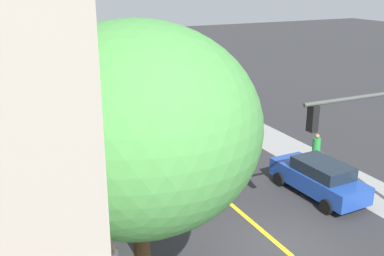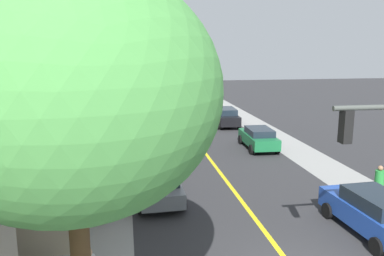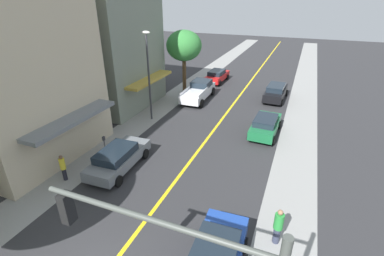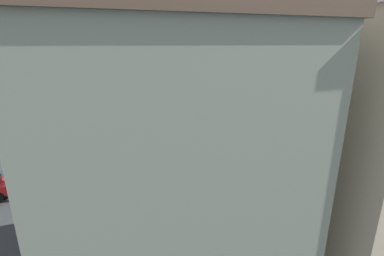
% 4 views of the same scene
% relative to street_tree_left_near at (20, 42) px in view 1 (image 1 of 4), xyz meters
% --- Properties ---
extents(ground_plane, '(140.00, 140.00, 0.00)m').
position_rel_street_tree_left_near_xyz_m(ground_plane, '(6.01, -22.81, -4.84)').
color(ground_plane, '#2D2D30').
extents(road_centerline_stripe, '(0.20, 126.00, 0.00)m').
position_rel_street_tree_left_near_xyz_m(road_centerline_stripe, '(6.01, -22.81, -4.84)').
color(road_centerline_stripe, yellow).
rests_on(road_centerline_stripe, ground).
extents(street_tree_left_near, '(3.65, 3.65, 6.43)m').
position_rel_street_tree_left_near_xyz_m(street_tree_left_near, '(0.00, 0.00, 0.00)').
color(street_tree_left_near, brown).
rests_on(street_tree_left_near, ground).
extents(street_tree_right_corner, '(5.54, 5.54, 8.44)m').
position_rel_street_tree_left_near_xyz_m(street_tree_right_corner, '(-0.01, -25.30, 1.23)').
color(street_tree_right_corner, brown).
rests_on(street_tree_right_corner, ground).
extents(parking_meter, '(0.12, 0.18, 1.44)m').
position_rel_street_tree_left_near_xyz_m(parking_meter, '(0.59, -14.47, -3.89)').
color(parking_meter, '#4C4C51').
rests_on(parking_meter, ground).
extents(street_lamp, '(0.70, 0.36, 7.22)m').
position_rel_street_tree_left_near_xyz_m(street_lamp, '(0.40, -8.02, -0.45)').
color(street_lamp, '#38383D').
rests_on(street_lamp, ground).
extents(red_sedan_left_curb, '(2.06, 4.54, 1.45)m').
position_rel_street_tree_left_near_xyz_m(red_sedan_left_curb, '(2.25, 4.68, -4.07)').
color(red_sedan_left_curb, red).
rests_on(red_sedan_left_curb, ground).
extents(green_sedan_right_curb, '(2.07, 4.36, 1.46)m').
position_rel_street_tree_left_near_xyz_m(green_sedan_right_curb, '(9.82, -7.31, -4.06)').
color(green_sedan_right_curb, '#196638').
rests_on(green_sedan_right_curb, ground).
extents(blue_sedan_right_curb, '(2.16, 4.71, 1.63)m').
position_rel_street_tree_left_near_xyz_m(blue_sedan_right_curb, '(9.91, -20.15, -3.99)').
color(blue_sedan_right_curb, '#1E429E').
rests_on(blue_sedan_right_curb, ground).
extents(black_sedan_right_curb, '(2.13, 4.85, 1.58)m').
position_rel_street_tree_left_near_xyz_m(black_sedan_right_curb, '(9.59, 0.93, -4.01)').
color(black_sedan_right_curb, black).
rests_on(black_sedan_right_curb, ground).
extents(grey_sedan_left_curb, '(2.20, 4.80, 1.43)m').
position_rel_street_tree_left_near_xyz_m(grey_sedan_left_curb, '(2.27, -15.35, -4.08)').
color(grey_sedan_left_curb, slate).
rests_on(grey_sedan_left_curb, ground).
extents(white_pickup_truck, '(2.39, 5.75, 1.71)m').
position_rel_street_tree_left_near_xyz_m(white_pickup_truck, '(2.36, -1.82, -3.97)').
color(white_pickup_truck, silver).
rests_on(white_pickup_truck, ground).
extents(pedestrian_green_shirt, '(0.40, 0.40, 1.77)m').
position_rel_street_tree_left_near_xyz_m(pedestrian_green_shirt, '(11.89, -17.56, -3.91)').
color(pedestrian_green_shirt, '#33384C').
rests_on(pedestrian_green_shirt, ground).
extents(pedestrian_yellow_shirt, '(0.31, 0.31, 1.63)m').
position_rel_street_tree_left_near_xyz_m(pedestrian_yellow_shirt, '(0.06, -17.49, -3.97)').
color(pedestrian_yellow_shirt, black).
rests_on(pedestrian_yellow_shirt, ground).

